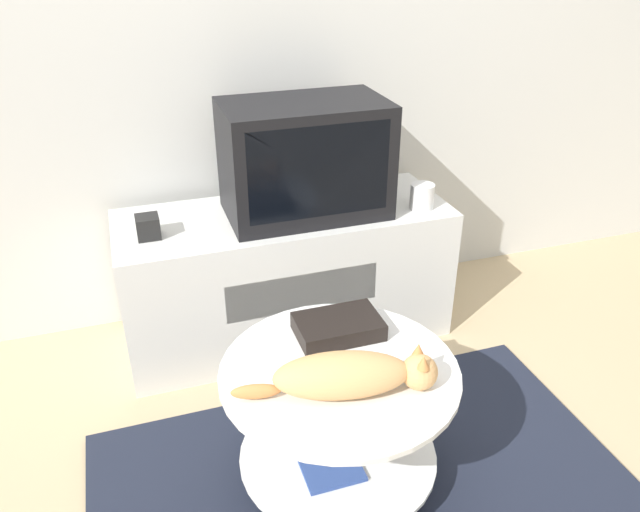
{
  "coord_description": "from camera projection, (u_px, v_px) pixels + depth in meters",
  "views": [
    {
      "loc": [
        -0.58,
        -1.31,
        1.64
      ],
      "look_at": [
        -0.01,
        0.44,
        0.64
      ],
      "focal_mm": 35.0,
      "sensor_mm": 36.0,
      "label": 1
    }
  ],
  "objects": [
    {
      "name": "ground_plane",
      "position": [
        363.0,
        489.0,
        2.03
      ],
      "size": [
        12.0,
        12.0,
        0.0
      ],
      "primitive_type": "plane",
      "color": "tan"
    },
    {
      "name": "wall_back",
      "position": [
        255.0,
        15.0,
        2.48
      ],
      "size": [
        8.0,
        0.05,
        2.6
      ],
      "color": "silver",
      "rests_on": "ground_plane"
    },
    {
      "name": "rug",
      "position": [
        364.0,
        486.0,
        2.03
      ],
      "size": [
        1.72,
        1.02,
        0.02
      ],
      "color": "#1E2333",
      "rests_on": "ground_plane"
    },
    {
      "name": "tv_stand",
      "position": [
        286.0,
        275.0,
        2.68
      ],
      "size": [
        1.36,
        0.51,
        0.58
      ],
      "color": "silver",
      "rests_on": "ground_plane"
    },
    {
      "name": "tv",
      "position": [
        305.0,
        159.0,
        2.44
      ],
      "size": [
        0.63,
        0.38,
        0.45
      ],
      "color": "black",
      "rests_on": "tv_stand"
    },
    {
      "name": "speaker",
      "position": [
        148.0,
        227.0,
        2.32
      ],
      "size": [
        0.09,
        0.09,
        0.09
      ],
      "color": "black",
      "rests_on": "tv_stand"
    },
    {
      "name": "mug",
      "position": [
        422.0,
        196.0,
        2.56
      ],
      "size": [
        0.1,
        0.1,
        0.1
      ],
      "color": "white",
      "rests_on": "tv_stand"
    },
    {
      "name": "coffee_table",
      "position": [
        339.0,
        413.0,
        1.91
      ],
      "size": [
        0.71,
        0.71,
        0.45
      ],
      "color": "#B2B2B7",
      "rests_on": "rug"
    },
    {
      "name": "dvd_box",
      "position": [
        338.0,
        327.0,
        1.97
      ],
      "size": [
        0.27,
        0.17,
        0.06
      ],
      "color": "black",
      "rests_on": "coffee_table"
    },
    {
      "name": "cat",
      "position": [
        350.0,
        375.0,
        1.72
      ],
      "size": [
        0.57,
        0.23,
        0.13
      ],
      "rotation": [
        0.0,
        0.0,
        -0.21
      ],
      "color": "tan",
      "rests_on": "coffee_table"
    }
  ]
}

